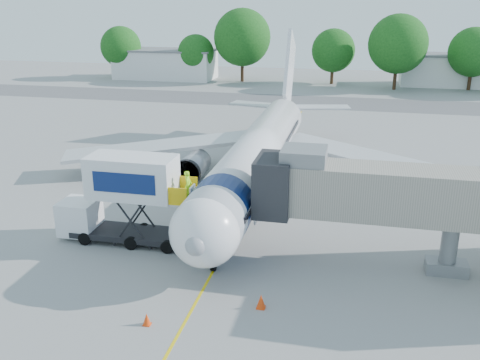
# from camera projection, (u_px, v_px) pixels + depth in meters

# --- Properties ---
(ground) EXTENTS (160.00, 160.00, 0.00)m
(ground) POSITION_uv_depth(u_px,v_px,m) (248.00, 208.00, 38.32)
(ground) COLOR gray
(ground) RESTS_ON ground
(guidance_line) EXTENTS (0.15, 70.00, 0.01)m
(guidance_line) POSITION_uv_depth(u_px,v_px,m) (248.00, 208.00, 38.32)
(guidance_line) COLOR yellow
(guidance_line) RESTS_ON ground
(taxiway_strip) EXTENTS (120.00, 10.00, 0.01)m
(taxiway_strip) POSITION_uv_depth(u_px,v_px,m) (307.00, 102.00, 77.11)
(taxiway_strip) COLOR #59595B
(taxiway_strip) RESTS_ON ground
(aircraft) EXTENTS (34.17, 37.73, 11.35)m
(aircraft) POSITION_uv_depth(u_px,v_px,m) (259.00, 153.00, 41.17)
(aircraft) COLOR silver
(aircraft) RESTS_ON ground
(jet_bridge) EXTENTS (13.90, 3.20, 6.60)m
(jet_bridge) POSITION_uv_depth(u_px,v_px,m) (367.00, 192.00, 28.81)
(jet_bridge) COLOR #9E9587
(jet_bridge) RESTS_ON ground
(catering_hiloader) EXTENTS (8.50, 2.44, 5.50)m
(catering_hiloader) POSITION_uv_depth(u_px,v_px,m) (124.00, 199.00, 32.24)
(catering_hiloader) COLOR black
(catering_hiloader) RESTS_ON ground
(safety_cone_a) EXTENTS (0.46, 0.46, 0.73)m
(safety_cone_a) POSITION_uv_depth(u_px,v_px,m) (261.00, 302.00, 25.87)
(safety_cone_a) COLOR red
(safety_cone_a) RESTS_ON ground
(safety_cone_b) EXTENTS (0.38, 0.38, 0.60)m
(safety_cone_b) POSITION_uv_depth(u_px,v_px,m) (147.00, 319.00, 24.56)
(safety_cone_b) COLOR red
(safety_cone_b) RESTS_ON ground
(outbuilding_left) EXTENTS (18.40, 8.40, 5.30)m
(outbuilding_left) POSITION_uv_depth(u_px,v_px,m) (165.00, 64.00, 98.59)
(outbuilding_left) COLOR silver
(outbuilding_left) RESTS_ON ground
(outbuilding_right) EXTENTS (16.40, 7.40, 5.30)m
(outbuilding_right) POSITION_uv_depth(u_px,v_px,m) (450.00, 70.00, 90.22)
(outbuilding_right) COLOR silver
(outbuilding_right) RESTS_ON ground
(tree_a) EXTENTS (7.38, 7.38, 9.41)m
(tree_a) POSITION_uv_depth(u_px,v_px,m) (121.00, 47.00, 97.87)
(tree_a) COLOR #382314
(tree_a) RESTS_ON ground
(tree_b) EXTENTS (6.41, 6.41, 8.18)m
(tree_b) POSITION_uv_depth(u_px,v_px,m) (196.00, 53.00, 95.06)
(tree_b) COLOR #382314
(tree_b) RESTS_ON ground
(tree_c) EXTENTS (9.91, 9.91, 12.64)m
(tree_c) POSITION_uv_depth(u_px,v_px,m) (242.00, 37.00, 93.08)
(tree_c) COLOR #382314
(tree_c) RESTS_ON ground
(tree_d) EXTENTS (7.34, 7.34, 9.36)m
(tree_d) POSITION_uv_depth(u_px,v_px,m) (333.00, 51.00, 91.21)
(tree_d) COLOR #382314
(tree_d) RESTS_ON ground
(tree_e) EXTENTS (9.38, 9.38, 11.96)m
(tree_e) POSITION_uv_depth(u_px,v_px,m) (398.00, 44.00, 84.94)
(tree_e) COLOR #382314
(tree_e) RESTS_ON ground
(tree_f) EXTENTS (7.81, 7.81, 9.96)m
(tree_f) POSITION_uv_depth(u_px,v_px,m) (473.00, 52.00, 84.88)
(tree_f) COLOR #382314
(tree_f) RESTS_ON ground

